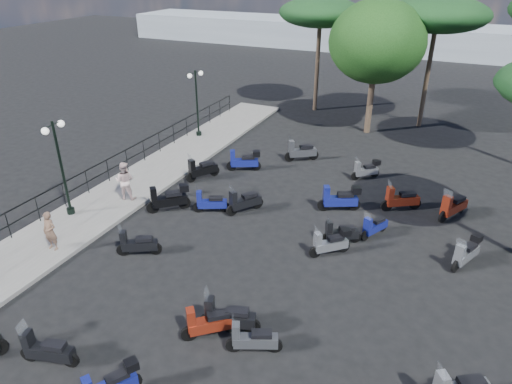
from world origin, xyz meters
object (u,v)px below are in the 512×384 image
at_px(scooter_6, 210,203).
at_px(scooter_20, 366,170).
at_px(lamp_post_2, 197,99).
at_px(scooter_2, 202,170).
at_px(scooter_18, 331,243).
at_px(scooter_3, 47,350).
at_px(scooter_14, 301,152).
at_px(scooter_25, 374,227).
at_px(scooter_17, 253,340).
at_px(broadleaf_tree, 377,42).
at_px(scooter_5, 138,244).
at_px(scooter_13, 340,199).
at_px(woman, 50,231).
at_px(pine_2, 320,13).
at_px(scooter_11, 228,317).
at_px(scooter_24, 466,253).
at_px(scooter_12, 340,233).
at_px(scooter_10, 209,323).
at_px(pedestrian_far, 125,181).
at_px(scooter_8, 244,161).
at_px(pine_0, 438,15).
at_px(scooter_19, 401,200).
at_px(scooter_1, 169,199).
at_px(lamp_post_1, 61,163).
at_px(scooter_26, 453,207).
at_px(scooter_7, 244,202).

bearing_deg(scooter_6, scooter_20, -67.09).
xyz_separation_m(lamp_post_2, scooter_2, (3.16, -4.95, -1.84)).
xyz_separation_m(scooter_18, scooter_20, (-0.26, 6.93, -0.03)).
bearing_deg(scooter_18, scooter_3, 103.34).
distance_m(scooter_14, scooter_25, 7.70).
bearing_deg(scooter_17, broadleaf_tree, -20.63).
height_order(scooter_5, scooter_6, scooter_5).
bearing_deg(scooter_13, woman, 103.93).
height_order(scooter_13, scooter_25, scooter_13).
height_order(scooter_14, scooter_17, scooter_14).
distance_m(scooter_17, pine_2, 23.58).
relative_size(scooter_11, scooter_24, 1.14).
distance_m(scooter_2, scooter_12, 8.05).
xyz_separation_m(scooter_2, scooter_18, (7.46, -3.57, -0.02)).
height_order(scooter_5, broadleaf_tree, broadleaf_tree).
height_order(scooter_10, broadleaf_tree, broadleaf_tree).
distance_m(scooter_10, scooter_25, 7.87).
distance_m(pedestrian_far, scooter_13, 9.27).
height_order(scooter_10, scooter_12, scooter_10).
xyz_separation_m(scooter_6, scooter_8, (-0.58, 4.42, 0.09)).
distance_m(lamp_post_2, scooter_24, 16.78).
xyz_separation_m(scooter_20, pine_0, (1.38, 9.32, 6.23)).
xyz_separation_m(scooter_8, scooter_24, (10.50, -3.98, -0.03)).
relative_size(scooter_19, pine_2, 0.21).
xyz_separation_m(scooter_13, scooter_20, (0.31, 3.62, -0.10)).
distance_m(pedestrian_far, scooter_2, 3.86).
bearing_deg(scooter_1, scooter_6, -112.75).
bearing_deg(scooter_25, scooter_10, 93.18).
height_order(scooter_1, scooter_12, scooter_1).
bearing_deg(lamp_post_1, scooter_13, 18.94).
distance_m(scooter_20, scooter_25, 5.23).
relative_size(scooter_3, scooter_26, 0.96).
bearing_deg(scooter_13, scooter_20, -31.51).
relative_size(scooter_12, pine_0, 0.18).
bearing_deg(scooter_25, scooter_19, -76.40).
bearing_deg(scooter_26, scooter_7, 49.69).
height_order(scooter_20, pine_0, pine_0).
distance_m(scooter_8, scooter_19, 7.86).
relative_size(lamp_post_2, scooter_25, 2.79).
bearing_deg(woman, lamp_post_2, 94.03).
bearing_deg(lamp_post_1, scooter_5, -22.58).
xyz_separation_m(scooter_25, pine_2, (-7.24, 14.91, 6.04)).
xyz_separation_m(lamp_post_1, scooter_10, (8.60, -3.50, -1.95)).
height_order(woman, scooter_10, woman).
bearing_deg(scooter_6, scooter_2, 10.62).
xyz_separation_m(scooter_7, scooter_25, (5.36, 0.40, -0.07)).
bearing_deg(lamp_post_2, scooter_24, -11.35).
xyz_separation_m(scooter_2, scooter_5, (1.18, -6.48, -0.05)).
distance_m(scooter_10, scooter_13, 8.74).
bearing_deg(scooter_12, scooter_25, -76.69).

